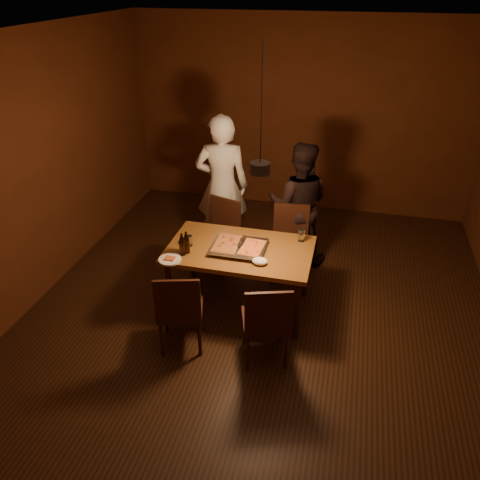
% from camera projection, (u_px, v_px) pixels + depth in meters
% --- Properties ---
extents(room_shell, '(6.00, 6.00, 6.00)m').
position_uv_depth(room_shell, '(259.00, 204.00, 4.28)').
color(room_shell, '#381F0F').
rests_on(room_shell, ground).
extents(dining_table, '(1.50, 0.90, 0.75)m').
position_uv_depth(dining_table, '(240.00, 254.00, 4.90)').
color(dining_table, brown).
rests_on(dining_table, floor).
extents(chair_far_left, '(0.53, 0.53, 0.49)m').
position_uv_depth(chair_far_left, '(221.00, 228.00, 5.68)').
color(chair_far_left, '#38190F').
rests_on(chair_far_left, floor).
extents(chair_far_right, '(0.45, 0.45, 0.49)m').
position_uv_depth(chair_far_right, '(290.00, 235.00, 5.54)').
color(chair_far_right, '#38190F').
rests_on(chair_far_right, floor).
extents(chair_near_left, '(0.52, 0.52, 0.49)m').
position_uv_depth(chair_near_left, '(179.00, 305.00, 4.37)').
color(chair_near_left, '#38190F').
rests_on(chair_near_left, floor).
extents(chair_near_right, '(0.53, 0.53, 0.49)m').
position_uv_depth(chair_near_right, '(267.00, 318.00, 4.22)').
color(chair_near_right, '#38190F').
rests_on(chair_near_right, floor).
extents(pizza_tray, '(0.59, 0.50, 0.05)m').
position_uv_depth(pizza_tray, '(239.00, 248.00, 4.82)').
color(pizza_tray, silver).
rests_on(pizza_tray, dining_table).
extents(pizza_meat, '(0.24, 0.39, 0.02)m').
position_uv_depth(pizza_meat, '(227.00, 244.00, 4.83)').
color(pizza_meat, maroon).
rests_on(pizza_meat, pizza_tray).
extents(pizza_cheese, '(0.24, 0.36, 0.02)m').
position_uv_depth(pizza_cheese, '(252.00, 247.00, 4.76)').
color(pizza_cheese, gold).
rests_on(pizza_cheese, pizza_tray).
extents(spatula, '(0.10, 0.24, 0.04)m').
position_uv_depth(spatula, '(240.00, 244.00, 4.82)').
color(spatula, silver).
rests_on(spatula, pizza_tray).
extents(beer_bottle_a, '(0.06, 0.06, 0.24)m').
position_uv_depth(beer_bottle_a, '(182.00, 244.00, 4.69)').
color(beer_bottle_a, black).
rests_on(beer_bottle_a, dining_table).
extents(beer_bottle_b, '(0.06, 0.06, 0.24)m').
position_uv_depth(beer_bottle_b, '(186.00, 242.00, 4.73)').
color(beer_bottle_b, black).
rests_on(beer_bottle_b, dining_table).
extents(water_glass_left, '(0.07, 0.07, 0.11)m').
position_uv_depth(water_glass_left, '(189.00, 241.00, 4.88)').
color(water_glass_left, silver).
rests_on(water_glass_left, dining_table).
extents(water_glass_right, '(0.07, 0.07, 0.14)m').
position_uv_depth(water_glass_right, '(302.00, 235.00, 4.96)').
color(water_glass_right, silver).
rests_on(water_glass_right, dining_table).
extents(plate_slice, '(0.23, 0.23, 0.03)m').
position_uv_depth(plate_slice, '(170.00, 259.00, 4.65)').
color(plate_slice, white).
rests_on(plate_slice, dining_table).
extents(napkin, '(0.16, 0.12, 0.07)m').
position_uv_depth(napkin, '(260.00, 261.00, 4.58)').
color(napkin, white).
rests_on(napkin, dining_table).
extents(diner_white, '(0.73, 0.55, 1.81)m').
position_uv_depth(diner_white, '(222.00, 186.00, 5.88)').
color(diner_white, white).
rests_on(diner_white, floor).
extents(diner_dark, '(0.80, 0.64, 1.56)m').
position_uv_depth(diner_dark, '(299.00, 204.00, 5.71)').
color(diner_dark, black).
rests_on(diner_dark, floor).
extents(pendant_lamp, '(0.18, 0.18, 1.10)m').
position_uv_depth(pendant_lamp, '(260.00, 167.00, 4.10)').
color(pendant_lamp, black).
rests_on(pendant_lamp, ceiling).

